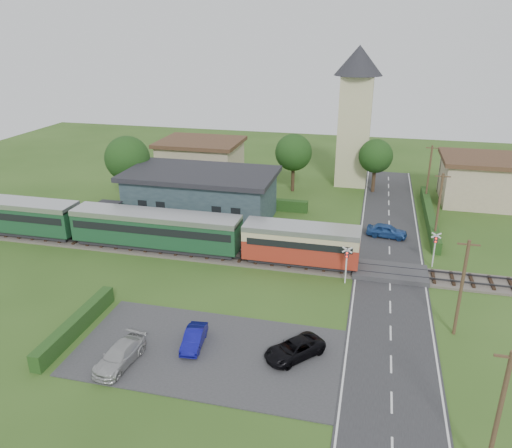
% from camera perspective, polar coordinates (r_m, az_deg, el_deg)
% --- Properties ---
extents(ground, '(120.00, 120.00, 0.00)m').
position_cam_1_polar(ground, '(42.95, 1.59, -5.55)').
color(ground, '#2D4C19').
extents(railway_track, '(76.00, 3.20, 0.49)m').
position_cam_1_polar(railway_track, '(44.66, 2.14, -4.28)').
color(railway_track, '#4C443D').
rests_on(railway_track, ground).
extents(road, '(6.00, 70.00, 0.05)m').
position_cam_1_polar(road, '(42.27, 15.06, -6.79)').
color(road, '#28282B').
rests_on(road, ground).
extents(car_park, '(17.00, 9.00, 0.08)m').
position_cam_1_polar(car_park, '(33.40, -5.51, -14.35)').
color(car_park, '#333335').
rests_on(car_park, ground).
extents(crossing_deck, '(6.20, 3.40, 0.45)m').
position_cam_1_polar(crossing_deck, '(43.96, 15.07, -5.35)').
color(crossing_deck, '#333335').
rests_on(crossing_deck, ground).
extents(platform, '(30.00, 3.00, 0.45)m').
position_cam_1_polar(platform, '(50.10, -8.38, -1.39)').
color(platform, gray).
rests_on(platform, ground).
extents(equipment_hut, '(2.30, 2.30, 2.55)m').
position_cam_1_polar(equipment_hut, '(52.95, -16.54, 0.97)').
color(equipment_hut, beige).
rests_on(equipment_hut, platform).
extents(station_building, '(16.00, 9.00, 5.30)m').
position_cam_1_polar(station_building, '(54.29, -6.28, 3.33)').
color(station_building, '#26383F').
rests_on(station_building, ground).
extents(train, '(43.20, 2.90, 3.40)m').
position_cam_1_polar(train, '(48.53, -14.80, -0.18)').
color(train, '#232328').
rests_on(train, ground).
extents(church_tower, '(6.00, 6.00, 17.60)m').
position_cam_1_polar(church_tower, '(66.13, 11.34, 13.05)').
color(church_tower, beige).
rests_on(church_tower, ground).
extents(house_west, '(10.80, 8.80, 5.50)m').
position_cam_1_polar(house_west, '(68.56, -6.31, 7.29)').
color(house_west, tan).
rests_on(house_west, ground).
extents(house_east, '(8.80, 8.80, 5.50)m').
position_cam_1_polar(house_east, '(64.80, 24.02, 4.69)').
color(house_east, tan).
rests_on(house_east, ground).
extents(hedge_carpark, '(0.80, 9.00, 1.20)m').
position_cam_1_polar(hedge_carpark, '(36.91, -19.90, -10.82)').
color(hedge_carpark, '#193814').
rests_on(hedge_carpark, ground).
extents(hedge_roadside, '(0.80, 18.00, 1.20)m').
position_cam_1_polar(hedge_roadside, '(57.03, 19.22, 0.90)').
color(hedge_roadside, '#193814').
rests_on(hedge_roadside, ground).
extents(hedge_station, '(22.00, 0.80, 1.30)m').
position_cam_1_polar(hedge_station, '(58.97, -4.74, 2.79)').
color(hedge_station, '#193814').
rests_on(hedge_station, ground).
extents(tree_a, '(5.20, 5.20, 8.00)m').
position_cam_1_polar(tree_a, '(60.18, -14.49, 7.26)').
color(tree_a, '#332316').
rests_on(tree_a, ground).
extents(tree_b, '(4.60, 4.60, 7.34)m').
position_cam_1_polar(tree_b, '(62.92, 4.31, 8.15)').
color(tree_b, '#332316').
rests_on(tree_b, ground).
extents(tree_c, '(4.20, 4.20, 6.78)m').
position_cam_1_polar(tree_c, '(64.17, 13.52, 7.54)').
color(tree_c, '#332316').
rests_on(tree_c, ground).
extents(utility_pole_a, '(1.40, 0.22, 7.00)m').
position_cam_1_polar(utility_pole_a, '(25.91, 25.98, -19.05)').
color(utility_pole_a, '#473321').
rests_on(utility_pole_a, ground).
extents(utility_pole_b, '(1.40, 0.22, 7.00)m').
position_cam_1_polar(utility_pole_b, '(35.79, 22.43, -6.68)').
color(utility_pole_b, '#473321').
rests_on(utility_pole_b, ground).
extents(utility_pole_c, '(1.40, 0.22, 7.00)m').
position_cam_1_polar(utility_pole_c, '(50.42, 20.14, 1.77)').
color(utility_pole_c, '#473321').
rests_on(utility_pole_c, ground).
extents(utility_pole_d, '(1.40, 0.22, 7.00)m').
position_cam_1_polar(utility_pole_d, '(61.83, 19.14, 5.43)').
color(utility_pole_d, '#473321').
rests_on(utility_pole_d, ground).
extents(crossing_signal_near, '(0.84, 0.28, 3.28)m').
position_cam_1_polar(crossing_signal_near, '(40.93, 10.31, -4.01)').
color(crossing_signal_near, silver).
rests_on(crossing_signal_near, ground).
extents(crossing_signal_far, '(0.84, 0.28, 3.28)m').
position_cam_1_polar(crossing_signal_far, '(45.65, 19.78, -2.23)').
color(crossing_signal_far, silver).
rests_on(crossing_signal_far, ground).
extents(streetlamp_west, '(0.30, 0.30, 5.15)m').
position_cam_1_polar(streetlamp_west, '(66.80, -13.47, 6.66)').
color(streetlamp_west, '#3F3F47').
rests_on(streetlamp_west, ground).
extents(streetlamp_east, '(0.30, 0.30, 5.15)m').
position_cam_1_polar(streetlamp_east, '(66.99, 20.30, 5.95)').
color(streetlamp_east, '#3F3F47').
rests_on(streetlamp_east, ground).
extents(car_on_road, '(4.11, 2.09, 1.34)m').
position_cam_1_polar(car_on_road, '(51.28, 14.72, -0.74)').
color(car_on_road, navy).
rests_on(car_on_road, road).
extents(car_park_blue, '(1.53, 3.46, 1.10)m').
position_cam_1_polar(car_park_blue, '(33.71, -7.10, -12.82)').
color(car_park_blue, navy).
rests_on(car_park_blue, car_park).
extents(car_park_silver, '(2.15, 4.37, 1.22)m').
position_cam_1_polar(car_park_silver, '(32.95, -15.34, -14.31)').
color(car_park_silver, '#ADADAD').
rests_on(car_park_silver, car_park).
extents(car_park_dark, '(4.08, 4.27, 1.13)m').
position_cam_1_polar(car_park_dark, '(32.57, 4.40, -14.05)').
color(car_park_dark, black).
rests_on(car_park_dark, car_park).
extents(pedestrian_near, '(0.76, 0.61, 1.83)m').
position_cam_1_polar(pedestrian_near, '(47.56, -2.55, -0.96)').
color(pedestrian_near, gray).
rests_on(pedestrian_near, platform).
extents(pedestrian_far, '(0.78, 0.93, 1.70)m').
position_cam_1_polar(pedestrian_far, '(52.91, -16.26, 0.47)').
color(pedestrian_far, gray).
rests_on(pedestrian_far, platform).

